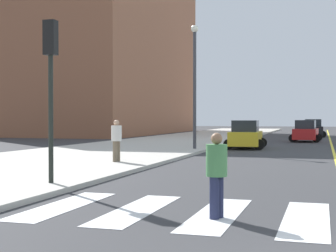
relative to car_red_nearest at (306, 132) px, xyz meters
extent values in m
cube|color=#B2ADA3|center=(-10.21, -17.52, -0.77)|extent=(10.00, 120.00, 0.15)
cube|color=silver|center=(-4.31, -33.52, -0.84)|extent=(0.90, 4.00, 0.01)
cube|color=silver|center=(-2.51, -33.52, -0.84)|extent=(0.90, 4.00, 0.01)
cube|color=silver|center=(-0.71, -33.52, -0.84)|extent=(0.90, 4.00, 0.01)
cube|color=silver|center=(1.09, -33.52, -0.84)|extent=(0.90, 4.00, 0.01)
cube|color=yellow|center=(1.99, 2.48, -0.84)|extent=(0.16, 80.00, 0.01)
cube|color=brown|center=(-25.31, 15.85, 10.32)|extent=(16.00, 32.00, 22.34)
cube|color=red|center=(0.00, 0.06, -0.18)|extent=(2.02, 4.13, 0.87)
cube|color=#1E2328|center=(-0.01, -0.18, 0.60)|extent=(1.64, 2.09, 0.73)
cylinder|color=black|center=(1.00, 1.27, -0.52)|extent=(0.66, 0.24, 0.65)
cylinder|color=black|center=(-0.87, 1.36, -0.52)|extent=(0.66, 0.24, 0.65)
cylinder|color=black|center=(0.87, -1.24, -0.52)|extent=(0.66, 0.24, 0.65)
cylinder|color=black|center=(-0.99, -1.15, -0.52)|extent=(0.66, 0.24, 0.65)
cube|color=gold|center=(-3.43, -10.74, -0.17)|extent=(2.05, 4.20, 0.88)
cube|color=#1E2328|center=(-3.42, -10.99, 0.63)|extent=(1.66, 2.13, 0.75)
cylinder|color=black|center=(-2.53, -9.42, -0.51)|extent=(0.68, 0.25, 0.67)
cylinder|color=black|center=(-4.44, -9.51, -0.51)|extent=(0.68, 0.25, 0.67)
cylinder|color=black|center=(-2.42, -11.98, -0.51)|extent=(0.68, 0.25, 0.67)
cylinder|color=black|center=(-4.32, -12.06, -0.51)|extent=(0.68, 0.25, 0.67)
cube|color=black|center=(0.37, 10.55, -0.17)|extent=(2.05, 4.21, 0.88)
cube|color=#1E2328|center=(0.38, 10.31, 0.63)|extent=(1.67, 2.13, 0.75)
cylinder|color=black|center=(1.26, 11.87, -0.51)|extent=(0.68, 0.25, 0.67)
cylinder|color=black|center=(-0.64, 11.79, -0.51)|extent=(0.68, 0.25, 0.67)
cylinder|color=black|center=(1.38, 9.32, -0.51)|extent=(0.68, 0.25, 0.67)
cylinder|color=black|center=(-0.53, 9.23, -0.51)|extent=(0.68, 0.25, 0.67)
cylinder|color=black|center=(-6.11, -30.96, 1.15)|extent=(0.14, 0.14, 3.68)
cube|color=black|center=(-6.11, -30.96, 3.49)|extent=(0.36, 0.28, 1.00)
sphere|color=red|center=(-6.11, -30.79, 3.79)|extent=(0.18, 0.18, 0.18)
sphere|color=orange|center=(-6.11, -30.79, 3.49)|extent=(0.18, 0.18, 0.18)
sphere|color=green|center=(-6.11, -30.79, 3.19)|extent=(0.18, 0.18, 0.18)
cylinder|color=#232847|center=(-0.61, -33.89, -0.42)|extent=(0.20, 0.20, 0.86)
cylinder|color=#232847|center=(-0.67, -34.06, -0.42)|extent=(0.20, 0.20, 0.86)
cylinder|color=#47844C|center=(-0.64, -33.98, 0.33)|extent=(0.43, 0.43, 0.64)
sphere|color=#936B4C|center=(-0.64, -33.98, 0.77)|extent=(0.23, 0.23, 0.23)
cylinder|color=brown|center=(-7.00, -23.81, -0.25)|extent=(0.20, 0.20, 0.88)
cylinder|color=brown|center=(-7.04, -23.99, -0.25)|extent=(0.20, 0.20, 0.88)
cylinder|color=beige|center=(-7.02, -23.90, 0.52)|extent=(0.44, 0.44, 0.66)
sphere|color=tan|center=(-7.02, -23.90, 0.97)|extent=(0.24, 0.24, 0.24)
cylinder|color=#38383D|center=(-6.04, -14.06, 2.84)|extent=(0.20, 0.20, 7.07)
sphere|color=silver|center=(-6.04, -14.06, 6.52)|extent=(0.44, 0.44, 0.44)
camera|label=1|loc=(1.41, -44.08, 1.20)|focal=54.77mm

